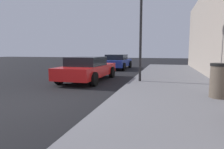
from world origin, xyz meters
name	(u,v)px	position (x,y,z in m)	size (l,w,h in m)	color
ground_plane	(40,103)	(0.00, 0.00, 0.00)	(80.00, 80.00, 0.00)	black
sidewalk	(180,112)	(4.00, 0.00, 0.07)	(4.00, 32.00, 0.15)	slate
trash_bin	(219,81)	(5.20, 1.52, 0.68)	(0.55, 0.55, 1.05)	brown
street_lamp	(141,12)	(2.47, 4.12, 3.33)	(0.36, 0.36, 4.70)	black
car_red	(88,69)	(-0.30, 4.43, 0.65)	(1.98, 4.56, 1.27)	red
car_blue	(117,62)	(-0.48, 11.35, 0.65)	(2.00, 4.31, 1.27)	#233899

